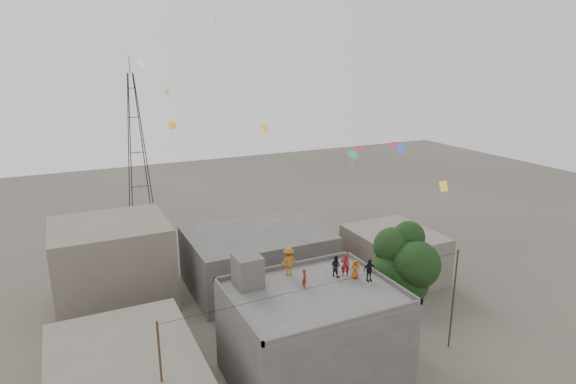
{
  "coord_description": "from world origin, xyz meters",
  "views": [
    {
      "loc": [
        -12.74,
        -23.09,
        19.77
      ],
      "look_at": [
        -0.74,
        1.97,
        12.02
      ],
      "focal_mm": 30.0,
      "sensor_mm": 36.0,
      "label": 1
    }
  ],
  "objects_px": {
    "tree": "(404,267)",
    "person_dark_adult": "(369,270)",
    "transmission_tower": "(136,145)",
    "person_red_adult": "(345,265)",
    "stair_head_box": "(248,271)"
  },
  "relations": [
    {
      "from": "person_dark_adult",
      "to": "tree",
      "type": "bearing_deg",
      "value": 14.62
    },
    {
      "from": "person_red_adult",
      "to": "person_dark_adult",
      "type": "distance_m",
      "value": 1.6
    },
    {
      "from": "tree",
      "to": "person_dark_adult",
      "type": "height_order",
      "value": "tree"
    },
    {
      "from": "person_red_adult",
      "to": "person_dark_adult",
      "type": "bearing_deg",
      "value": 159.14
    },
    {
      "from": "stair_head_box",
      "to": "person_red_adult",
      "type": "relative_size",
      "value": 1.28
    },
    {
      "from": "stair_head_box",
      "to": "person_red_adult",
      "type": "xyz_separation_m",
      "value": [
        6.18,
        -1.45,
        -0.22
      ]
    },
    {
      "from": "transmission_tower",
      "to": "person_dark_adult",
      "type": "distance_m",
      "value": 40.95
    },
    {
      "from": "person_dark_adult",
      "to": "transmission_tower",
      "type": "bearing_deg",
      "value": 104.13
    },
    {
      "from": "tree",
      "to": "transmission_tower",
      "type": "xyz_separation_m",
      "value": [
        -11.37,
        39.4,
        2.97
      ]
    },
    {
      "from": "stair_head_box",
      "to": "person_dark_adult",
      "type": "distance_m",
      "value": 7.66
    },
    {
      "from": "tree",
      "to": "transmission_tower",
      "type": "distance_m",
      "value": 41.12
    },
    {
      "from": "stair_head_box",
      "to": "transmission_tower",
      "type": "relative_size",
      "value": 0.1
    },
    {
      "from": "tree",
      "to": "transmission_tower",
      "type": "height_order",
      "value": "transmission_tower"
    },
    {
      "from": "tree",
      "to": "person_dark_adult",
      "type": "relative_size",
      "value": 6.15
    },
    {
      "from": "person_dark_adult",
      "to": "stair_head_box",
      "type": "bearing_deg",
      "value": 162.18
    }
  ]
}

